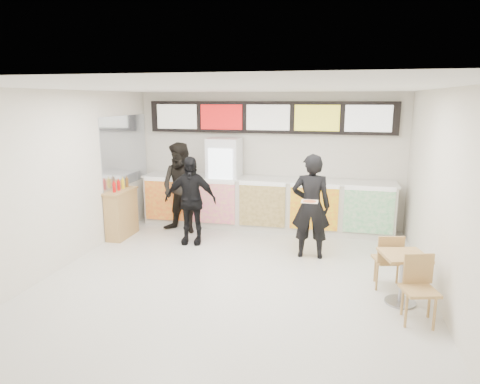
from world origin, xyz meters
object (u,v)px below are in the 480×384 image
(customer_main, at_px, (311,206))
(cafe_table, at_px, (403,269))
(customer_left, at_px, (182,188))
(drinks_fridge, at_px, (224,183))
(customer_mid, at_px, (190,200))
(service_counter, at_px, (265,203))
(condiment_ledge, at_px, (122,213))

(customer_main, xyz_separation_m, cafe_table, (1.40, -1.57, -0.44))
(customer_left, bearing_deg, cafe_table, -18.98)
(customer_main, height_order, cafe_table, customer_main)
(drinks_fridge, xyz_separation_m, customer_left, (-0.77, -0.68, -0.03))
(drinks_fridge, height_order, cafe_table, drinks_fridge)
(drinks_fridge, relative_size, customer_left, 1.03)
(customer_main, distance_m, customer_mid, 2.40)
(service_counter, xyz_separation_m, customer_main, (1.10, -1.57, 0.38))
(customer_main, bearing_deg, condiment_ledge, -7.18)
(customer_left, height_order, condiment_ledge, customer_left)
(customer_main, distance_m, customer_left, 2.95)
(drinks_fridge, xyz_separation_m, customer_main, (2.04, -1.59, -0.05))
(drinks_fridge, distance_m, cafe_table, 4.69)
(customer_mid, relative_size, cafe_table, 1.14)
(drinks_fridge, relative_size, customer_main, 1.05)
(customer_main, xyz_separation_m, condiment_ledge, (-3.92, 0.30, -0.44))
(customer_left, relative_size, condiment_ledge, 1.62)
(drinks_fridge, height_order, customer_mid, drinks_fridge)
(condiment_ledge, bearing_deg, cafe_table, -19.40)
(drinks_fridge, height_order, customer_main, drinks_fridge)
(customer_mid, bearing_deg, drinks_fridge, 67.98)
(drinks_fridge, height_order, customer_left, drinks_fridge)
(customer_main, bearing_deg, customer_left, -20.62)
(customer_main, xyz_separation_m, customer_left, (-2.81, 0.90, 0.02))
(drinks_fridge, relative_size, cafe_table, 1.29)
(customer_main, relative_size, customer_left, 0.98)
(customer_main, distance_m, condiment_ledge, 3.96)
(drinks_fridge, distance_m, condiment_ledge, 2.33)
(service_counter, relative_size, customer_mid, 3.16)
(service_counter, bearing_deg, customer_main, -54.87)
(service_counter, relative_size, cafe_table, 3.59)
(drinks_fridge, xyz_separation_m, cafe_table, (3.43, -3.16, -0.49))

